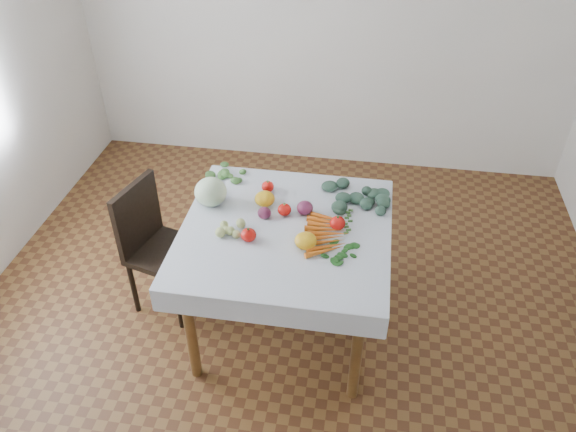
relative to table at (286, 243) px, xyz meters
name	(u,v)px	position (x,y,z in m)	size (l,w,h in m)	color
ground	(286,324)	(0.00, 0.00, -0.65)	(4.00, 4.00, 0.00)	brown
back_wall	(328,4)	(0.00, 2.00, 0.70)	(4.00, 0.04, 2.70)	silver
table	(286,243)	(0.00, 0.00, 0.00)	(1.00, 1.00, 0.75)	brown
tablecloth	(286,229)	(0.00, 0.00, 0.10)	(1.12, 1.12, 0.01)	silver
chair	(154,239)	(-0.82, 0.10, -0.17)	(0.47, 0.47, 0.85)	black
cabbage	(211,192)	(-0.45, 0.16, 0.18)	(0.18, 0.18, 0.16)	beige
tomato_a	(268,187)	(-0.16, 0.34, 0.13)	(0.07, 0.07, 0.06)	red
tomato_b	(284,210)	(-0.03, 0.13, 0.14)	(0.08, 0.08, 0.07)	red
tomato_c	(249,235)	(-0.18, -0.13, 0.14)	(0.08, 0.08, 0.07)	red
tomato_d	(338,223)	(0.27, 0.05, 0.14)	(0.08, 0.08, 0.07)	red
heirloom_back	(265,199)	(-0.15, 0.20, 0.14)	(0.12, 0.12, 0.08)	gold
heirloom_front	(306,241)	(0.13, -0.13, 0.14)	(0.11, 0.11, 0.08)	gold
onion_a	(305,208)	(0.08, 0.15, 0.14)	(0.09, 0.09, 0.08)	#57183B
onion_b	(264,213)	(-0.13, 0.08, 0.13)	(0.08, 0.08, 0.06)	#57183B
tomatillo_cluster	(230,229)	(-0.29, -0.08, 0.13)	(0.14, 0.11, 0.05)	#A1B769
carrot_bunch	(326,234)	(0.22, -0.03, 0.12)	(0.22, 0.38, 0.03)	orange
kale_bunch	(356,198)	(0.36, 0.32, 0.13)	(0.37, 0.29, 0.05)	#31513C
basil_bunch	(339,252)	(0.30, -0.15, 0.11)	(0.21, 0.18, 0.01)	#1C591B
dill_bunch	(226,172)	(-0.45, 0.48, 0.11)	(0.25, 0.19, 0.02)	#4C813B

